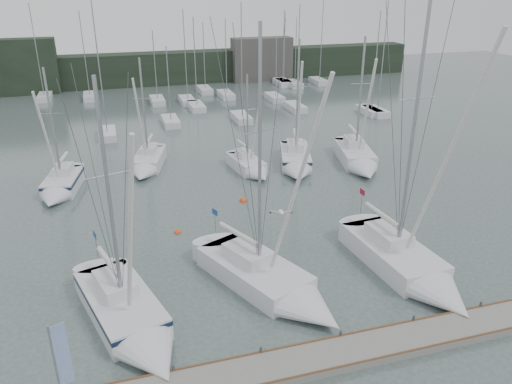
# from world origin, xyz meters

# --- Properties ---
(ground) EXTENTS (160.00, 160.00, 0.00)m
(ground) POSITION_xyz_m (0.00, 0.00, 0.00)
(ground) COLOR #43514F
(ground) RESTS_ON ground
(dock) EXTENTS (24.00, 2.00, 0.40)m
(dock) POSITION_xyz_m (0.00, -5.00, 0.20)
(dock) COLOR slate
(dock) RESTS_ON ground
(far_treeline) EXTENTS (90.00, 4.00, 5.00)m
(far_treeline) POSITION_xyz_m (0.00, 62.00, 2.50)
(far_treeline) COLOR black
(far_treeline) RESTS_ON ground
(far_building_left) EXTENTS (12.00, 3.00, 8.00)m
(far_building_left) POSITION_xyz_m (-20.00, 60.00, 4.00)
(far_building_left) COLOR black
(far_building_left) RESTS_ON ground
(far_building_right) EXTENTS (10.00, 3.00, 7.00)m
(far_building_right) POSITION_xyz_m (18.00, 60.00, 3.50)
(far_building_right) COLOR #45423F
(far_building_right) RESTS_ON ground
(mast_forest) EXTENTS (56.29, 26.65, 14.48)m
(mast_forest) POSITION_xyz_m (4.13, 45.55, 0.48)
(mast_forest) COLOR silver
(mast_forest) RESTS_ON ground
(sailboat_near_left) EXTENTS (5.49, 10.00, 13.47)m
(sailboat_near_left) POSITION_xyz_m (-7.48, -0.51, 0.60)
(sailboat_near_left) COLOR silver
(sailboat_near_left) RESTS_ON ground
(sailboat_near_center) EXTENTS (6.93, 10.44, 15.49)m
(sailboat_near_center) POSITION_xyz_m (0.43, 0.30, 0.56)
(sailboat_near_center) COLOR silver
(sailboat_near_center) RESTS_ON ground
(sailboat_near_right) EXTENTS (4.00, 10.67, 17.45)m
(sailboat_near_right) POSITION_xyz_m (8.39, -0.38, 0.62)
(sailboat_near_right) COLOR silver
(sailboat_near_right) RESTS_ON ground
(sailboat_mid_a) EXTENTS (3.74, 7.26, 10.76)m
(sailboat_mid_a) POSITION_xyz_m (-11.93, 18.73, 0.59)
(sailboat_mid_a) COLOR silver
(sailboat_mid_a) RESTS_ON ground
(sailboat_mid_b) EXTENTS (4.22, 7.54, 10.64)m
(sailboat_mid_b) POSITION_xyz_m (-4.72, 22.14, 0.54)
(sailboat_mid_b) COLOR silver
(sailboat_mid_b) RESTS_ON ground
(sailboat_mid_c) EXTENTS (3.05, 6.40, 9.34)m
(sailboat_mid_c) POSITION_xyz_m (4.19, 18.74, 0.51)
(sailboat_mid_c) COLOR silver
(sailboat_mid_c) RESTS_ON ground
(sailboat_mid_d) EXTENTS (5.07, 9.00, 12.25)m
(sailboat_mid_d) POSITION_xyz_m (8.45, 18.73, 0.60)
(sailboat_mid_d) COLOR silver
(sailboat_mid_d) RESTS_ON ground
(sailboat_mid_e) EXTENTS (4.79, 9.35, 12.39)m
(sailboat_mid_e) POSITION_xyz_m (14.13, 17.52, 0.62)
(sailboat_mid_e) COLOR silver
(sailboat_mid_e) RESTS_ON ground
(buoy_a) EXTENTS (0.48, 0.48, 0.48)m
(buoy_a) POSITION_xyz_m (-3.83, 9.39, 0.00)
(buoy_a) COLOR #E84614
(buoy_a) RESTS_ON ground
(buoy_b) EXTENTS (0.61, 0.61, 0.61)m
(buoy_b) POSITION_xyz_m (1.89, 13.18, 0.00)
(buoy_b) COLOR #E84614
(buoy_b) RESTS_ON ground
(dock_banner) EXTENTS (0.60, 0.29, 4.22)m
(dock_banner) POSITION_xyz_m (-10.24, -5.02, 2.89)
(dock_banner) COLOR gray
(dock_banner) RESTS_ON dock
(seagull) EXTENTS (1.00, 0.49, 0.20)m
(seagull) POSITION_xyz_m (-0.15, -1.25, 5.99)
(seagull) COLOR white
(seagull) RESTS_ON ground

